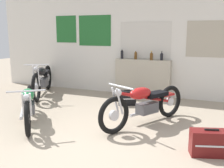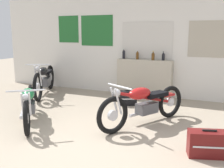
{
  "view_description": "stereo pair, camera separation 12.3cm",
  "coord_description": "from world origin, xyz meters",
  "views": [
    {
      "loc": [
        1.79,
        -3.28,
        1.73
      ],
      "look_at": [
        -0.25,
        1.57,
        0.7
      ],
      "focal_mm": 42.0,
      "sensor_mm": 36.0,
      "label": 1
    },
    {
      "loc": [
        1.9,
        -3.23,
        1.73
      ],
      "look_at": [
        -0.25,
        1.57,
        0.7
      ],
      "focal_mm": 42.0,
      "sensor_mm": 36.0,
      "label": 2
    }
  ],
  "objects": [
    {
      "name": "motorcycle_green",
      "position": [
        -1.6,
        0.61,
        0.39
      ],
      "size": [
        1.33,
        1.65,
        0.77
      ],
      "color": "black",
      "rests_on": "ground_plane"
    },
    {
      "name": "motorcycle_black",
      "position": [
        -2.82,
        2.65,
        0.45
      ],
      "size": [
        1.09,
        2.1,
        0.94
      ],
      "color": "black",
      "rests_on": "ground_plane"
    },
    {
      "name": "motorcycle_red",
      "position": [
        0.5,
        1.39,
        0.41
      ],
      "size": [
        1.13,
        1.94,
        0.84
      ],
      "color": "black",
      "rests_on": "ground_plane"
    },
    {
      "name": "hard_case_darkred",
      "position": [
        1.73,
        0.5,
        0.19
      ],
      "size": [
        0.61,
        0.4,
        0.4
      ],
      "color": "maroon",
      "rests_on": "ground_plane"
    },
    {
      "name": "bottle_right_center",
      "position": [
        0.32,
        3.6,
        1.12
      ],
      "size": [
        0.07,
        0.07,
        0.24
      ],
      "color": "black",
      "rests_on": "sill_counter"
    },
    {
      "name": "bottle_leftmost",
      "position": [
        -0.79,
        3.6,
        1.15
      ],
      "size": [
        0.08,
        0.08,
        0.29
      ],
      "color": "black",
      "rests_on": "sill_counter"
    },
    {
      "name": "wall_back",
      "position": [
        -0.0,
        3.76,
        1.41
      ],
      "size": [
        10.0,
        0.07,
        2.8
      ],
      "color": "silver",
      "rests_on": "ground_plane"
    },
    {
      "name": "sill_counter",
      "position": [
        -0.18,
        3.58,
        0.51
      ],
      "size": [
        1.51,
        0.28,
        1.02
      ],
      "color": "#B7AD99",
      "rests_on": "ground_plane"
    },
    {
      "name": "bottle_center",
      "position": [
        0.06,
        3.55,
        1.13
      ],
      "size": [
        0.08,
        0.08,
        0.24
      ],
      "color": "#5B3814",
      "rests_on": "sill_counter"
    },
    {
      "name": "hard_case_black",
      "position": [
        -0.27,
        2.59,
        0.17
      ],
      "size": [
        0.49,
        0.4,
        0.37
      ],
      "color": "black",
      "rests_on": "ground_plane"
    },
    {
      "name": "bottle_left_center",
      "position": [
        -0.39,
        3.59,
        1.13
      ],
      "size": [
        0.08,
        0.08,
        0.25
      ],
      "color": "#5B3814",
      "rests_on": "sill_counter"
    },
    {
      "name": "ground_plane",
      "position": [
        0.0,
        0.0,
        0.0
      ],
      "size": [
        24.0,
        24.0,
        0.0
      ],
      "primitive_type": "plane",
      "color": "gray"
    }
  ]
}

